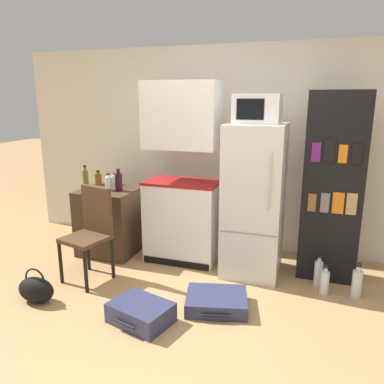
# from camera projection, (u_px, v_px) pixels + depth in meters

# --- Properties ---
(ground_plane) EXTENTS (24.00, 24.00, 0.00)m
(ground_plane) POSITION_uv_depth(u_px,v_px,m) (197.00, 335.00, 2.97)
(ground_plane) COLOR tan
(wall_back) EXTENTS (6.40, 0.10, 2.44)m
(wall_back) POSITION_uv_depth(u_px,v_px,m) (265.00, 151.00, 4.46)
(wall_back) COLOR silver
(wall_back) RESTS_ON ground_plane
(side_table) EXTENTS (0.66, 0.62, 0.79)m
(side_table) POSITION_uv_depth(u_px,v_px,m) (110.00, 221.00, 4.53)
(side_table) COLOR #422D1E
(side_table) RESTS_ON ground_plane
(kitchen_hutch) EXTENTS (0.83, 0.49, 2.01)m
(kitchen_hutch) POSITION_uv_depth(u_px,v_px,m) (182.00, 181.00, 4.19)
(kitchen_hutch) COLOR white
(kitchen_hutch) RESTS_ON ground_plane
(refrigerator) EXTENTS (0.59, 0.65, 1.59)m
(refrigerator) POSITION_uv_depth(u_px,v_px,m) (254.00, 201.00, 3.90)
(refrigerator) COLOR silver
(refrigerator) RESTS_ON ground_plane
(microwave) EXTENTS (0.45, 0.38, 0.29)m
(microwave) POSITION_uv_depth(u_px,v_px,m) (258.00, 109.00, 3.67)
(microwave) COLOR silver
(microwave) RESTS_ON refrigerator
(bookshelf) EXTENTS (0.57, 0.34, 1.91)m
(bookshelf) POSITION_uv_depth(u_px,v_px,m) (332.00, 188.00, 3.76)
(bookshelf) COLOR black
(bookshelf) RESTS_ON ground_plane
(bottle_wine_dark) EXTENTS (0.08, 0.08, 0.26)m
(bottle_wine_dark) POSITION_uv_depth(u_px,v_px,m) (119.00, 182.00, 4.34)
(bottle_wine_dark) COLOR black
(bottle_wine_dark) RESTS_ON side_table
(bottle_milk_white) EXTENTS (0.08, 0.08, 0.20)m
(bottle_milk_white) POSITION_uv_depth(u_px,v_px,m) (109.00, 183.00, 4.36)
(bottle_milk_white) COLOR white
(bottle_milk_white) RESTS_ON side_table
(bottle_olive_oil) EXTENTS (0.07, 0.07, 0.29)m
(bottle_olive_oil) POSITION_uv_depth(u_px,v_px,m) (86.00, 179.00, 4.39)
(bottle_olive_oil) COLOR #566619
(bottle_olive_oil) RESTS_ON side_table
(bottle_amber_beer) EXTENTS (0.09, 0.09, 0.18)m
(bottle_amber_beer) POSITION_uv_depth(u_px,v_px,m) (98.00, 179.00, 4.66)
(bottle_amber_beer) COLOR brown
(bottle_amber_beer) RESTS_ON side_table
(bottle_clear_short) EXTENTS (0.09, 0.09, 0.14)m
(bottle_clear_short) POSITION_uv_depth(u_px,v_px,m) (115.00, 180.00, 4.67)
(bottle_clear_short) COLOR silver
(bottle_clear_short) RESTS_ON side_table
(chair) EXTENTS (0.48, 0.49, 0.96)m
(chair) POSITION_uv_depth(u_px,v_px,m) (92.00, 226.00, 3.82)
(chair) COLOR black
(chair) RESTS_ON ground_plane
(suitcase_large_flat) EXTENTS (0.57, 0.48, 0.17)m
(suitcase_large_flat) POSITION_uv_depth(u_px,v_px,m) (141.00, 313.00, 3.14)
(suitcase_large_flat) COLOR navy
(suitcase_large_flat) RESTS_ON ground_plane
(suitcase_small_flat) EXTENTS (0.62, 0.54, 0.13)m
(suitcase_small_flat) POSITION_uv_depth(u_px,v_px,m) (217.00, 301.00, 3.35)
(suitcase_small_flat) COLOR navy
(suitcase_small_flat) RESTS_ON ground_plane
(handbag) EXTENTS (0.36, 0.20, 0.33)m
(handbag) POSITION_uv_depth(u_px,v_px,m) (36.00, 289.00, 3.44)
(handbag) COLOR black
(handbag) RESTS_ON ground_plane
(water_bottle_front) EXTENTS (0.09, 0.09, 0.34)m
(water_bottle_front) POSITION_uv_depth(u_px,v_px,m) (357.00, 283.00, 3.51)
(water_bottle_front) COLOR silver
(water_bottle_front) RESTS_ON ground_plane
(water_bottle_middle) EXTENTS (0.08, 0.08, 0.29)m
(water_bottle_middle) POSITION_uv_depth(u_px,v_px,m) (325.00, 282.00, 3.58)
(water_bottle_middle) COLOR silver
(water_bottle_middle) RESTS_ON ground_plane
(water_bottle_back) EXTENTS (0.08, 0.08, 0.32)m
(water_bottle_back) POSITION_uv_depth(u_px,v_px,m) (318.00, 273.00, 3.74)
(water_bottle_back) COLOR silver
(water_bottle_back) RESTS_ON ground_plane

